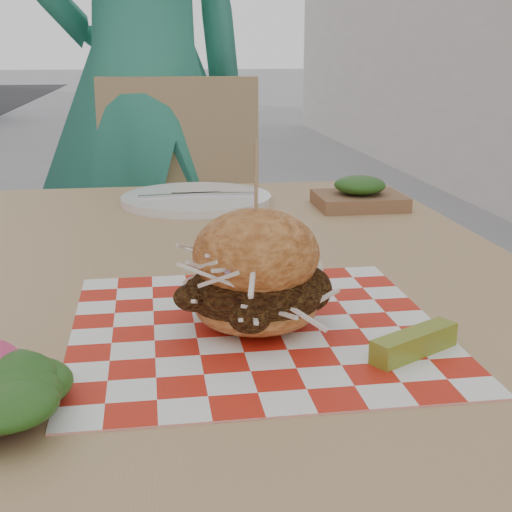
# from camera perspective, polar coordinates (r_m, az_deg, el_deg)

# --- Properties ---
(diner) EXTENTS (0.79, 0.66, 1.86)m
(diner) POSITION_cam_1_polar(r_m,az_deg,el_deg) (2.04, -8.99, 13.48)
(diner) COLOR teal
(diner) RESTS_ON ground
(patio_table) EXTENTS (0.80, 1.20, 0.75)m
(patio_table) POSITION_cam_1_polar(r_m,az_deg,el_deg) (0.91, -2.76, -5.97)
(patio_table) COLOR tan
(patio_table) RESTS_ON ground
(patio_chair) EXTENTS (0.46, 0.47, 0.95)m
(patio_chair) POSITION_cam_1_polar(r_m,az_deg,el_deg) (1.87, -5.54, 1.69)
(patio_chair) COLOR tan
(patio_chair) RESTS_ON ground
(paper_liner) EXTENTS (0.36, 0.36, 0.00)m
(paper_liner) POSITION_cam_1_polar(r_m,az_deg,el_deg) (0.71, -0.00, -5.75)
(paper_liner) COLOR red
(paper_liner) RESTS_ON patio_table
(sandwich) EXTENTS (0.16, 0.16, 0.19)m
(sandwich) POSITION_cam_1_polar(r_m,az_deg,el_deg) (0.69, 0.00, -1.72)
(sandwich) COLOR #CF7D3A
(sandwich) RESTS_ON paper_liner
(pickle_spear) EXTENTS (0.09, 0.07, 0.02)m
(pickle_spear) POSITION_cam_1_polar(r_m,az_deg,el_deg) (0.66, 12.55, -6.81)
(pickle_spear) COLOR olive
(pickle_spear) RESTS_ON paper_liner
(place_setting) EXTENTS (0.27, 0.27, 0.02)m
(place_setting) POSITION_cam_1_polar(r_m,az_deg,el_deg) (1.29, -4.79, 4.57)
(place_setting) COLOR white
(place_setting) RESTS_ON patio_table
(kraft_tray) EXTENTS (0.15, 0.12, 0.06)m
(kraft_tray) POSITION_cam_1_polar(r_m,az_deg,el_deg) (1.26, 8.28, 4.86)
(kraft_tray) COLOR brown
(kraft_tray) RESTS_ON patio_table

